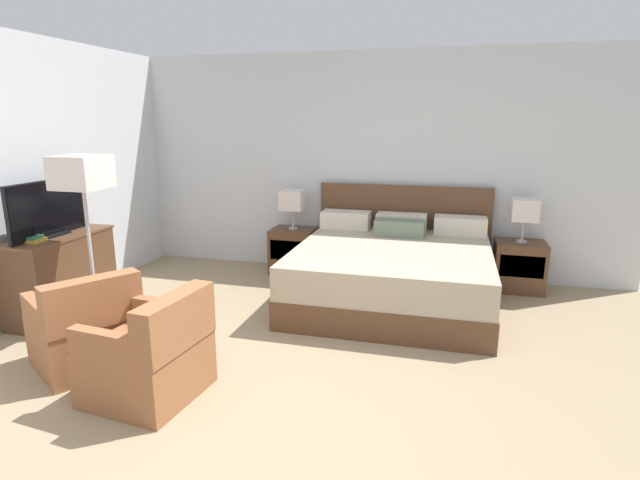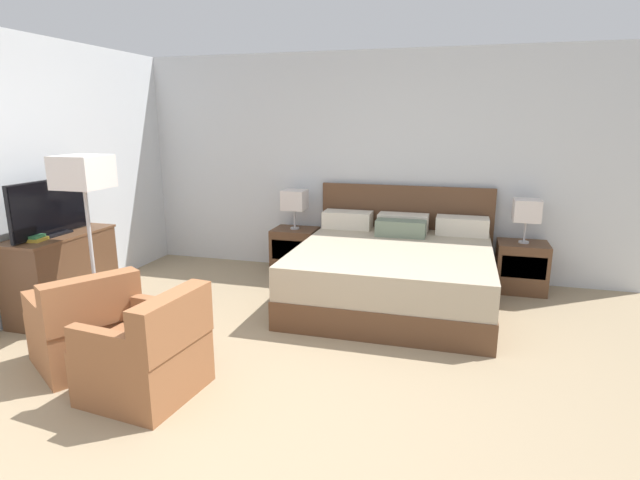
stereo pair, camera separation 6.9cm
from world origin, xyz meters
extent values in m
plane|color=#998466|center=(0.00, 0.00, 0.00)|extent=(10.30, 10.30, 0.00)
cube|color=silver|center=(0.00, 3.46, 1.32)|extent=(6.53, 0.06, 2.64)
cube|color=silver|center=(-2.70, 1.42, 1.32)|extent=(0.06, 5.23, 2.64)
cube|color=brown|center=(0.65, 2.36, 0.14)|extent=(1.95, 1.97, 0.28)
cube|color=tan|center=(0.65, 2.36, 0.44)|extent=(1.93, 1.95, 0.32)
cube|color=brown|center=(0.65, 3.37, 0.55)|extent=(2.03, 0.05, 1.10)
cube|color=beige|center=(-0.01, 3.17, 0.70)|extent=(0.57, 0.28, 0.20)
cube|color=beige|center=(0.65, 3.17, 0.70)|extent=(0.57, 0.28, 0.20)
cube|color=beige|center=(1.31, 3.17, 0.70)|extent=(0.57, 0.28, 0.20)
cube|color=slate|center=(0.65, 2.90, 0.69)|extent=(0.55, 0.22, 0.18)
cube|color=brown|center=(-0.67, 3.16, 0.27)|extent=(0.53, 0.43, 0.55)
cube|color=#3C2718|center=(-0.67, 2.95, 0.33)|extent=(0.45, 0.01, 0.24)
cube|color=brown|center=(1.97, 3.16, 0.27)|extent=(0.53, 0.43, 0.55)
cube|color=#3C2718|center=(1.97, 2.95, 0.33)|extent=(0.45, 0.01, 0.24)
cylinder|color=#B7B7BC|center=(-0.67, 3.16, 0.56)|extent=(0.11, 0.11, 0.02)
cylinder|color=#B7B7BC|center=(-0.67, 3.16, 0.68)|extent=(0.02, 0.02, 0.23)
cube|color=silver|center=(-0.67, 3.16, 0.91)|extent=(0.28, 0.28, 0.24)
cylinder|color=#B7B7BC|center=(1.97, 3.16, 0.56)|extent=(0.11, 0.11, 0.02)
cylinder|color=#B7B7BC|center=(1.97, 3.16, 0.68)|extent=(0.02, 0.02, 0.23)
cube|color=silver|center=(1.97, 3.16, 0.91)|extent=(0.28, 0.28, 0.24)
cube|color=brown|center=(-2.40, 1.23, 0.40)|extent=(0.47, 1.03, 0.81)
cube|color=brown|center=(-2.40, 1.23, 0.79)|extent=(0.49, 1.06, 0.02)
cube|color=black|center=(-2.40, 1.20, 0.82)|extent=(0.18, 0.29, 0.02)
cube|color=black|center=(-2.40, 1.20, 1.07)|extent=(0.04, 0.93, 0.51)
cube|color=black|center=(-2.38, 1.20, 1.07)|extent=(0.01, 0.91, 0.49)
cube|color=gold|center=(-2.40, 0.94, 0.82)|extent=(0.24, 0.19, 0.03)
cube|color=#2D7042|center=(-2.41, 0.94, 0.85)|extent=(0.20, 0.17, 0.02)
cube|color=#935B38|center=(-1.50, 0.45, 0.20)|extent=(0.94, 0.94, 0.40)
cube|color=#935B38|center=(-1.27, 0.30, 0.58)|extent=(0.50, 0.66, 0.36)
cube|color=#935B38|center=(-1.65, 0.20, 0.49)|extent=(0.58, 0.41, 0.18)
cube|color=#935B38|center=(-1.34, 0.69, 0.49)|extent=(0.58, 0.41, 0.18)
cube|color=#935B38|center=(-0.77, 0.17, 0.20)|extent=(0.75, 0.75, 0.40)
cube|color=#935B38|center=(-0.50, 0.14, 0.58)|extent=(0.23, 0.69, 0.36)
cube|color=#935B38|center=(-0.80, -0.13, 0.49)|extent=(0.63, 0.16, 0.18)
cube|color=#935B38|center=(-0.74, 0.46, 0.49)|extent=(0.63, 0.16, 0.18)
cylinder|color=#B7B7BC|center=(-1.85, 1.02, 0.01)|extent=(0.28, 0.28, 0.02)
cylinder|color=#B7B7BC|center=(-1.85, 1.02, 0.66)|extent=(0.03, 0.03, 1.27)
cube|color=silver|center=(-1.85, 1.02, 1.43)|extent=(0.39, 0.39, 0.28)
camera|label=1|loc=(1.19, -2.55, 1.87)|focal=28.00mm
camera|label=2|loc=(1.25, -2.53, 1.87)|focal=28.00mm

